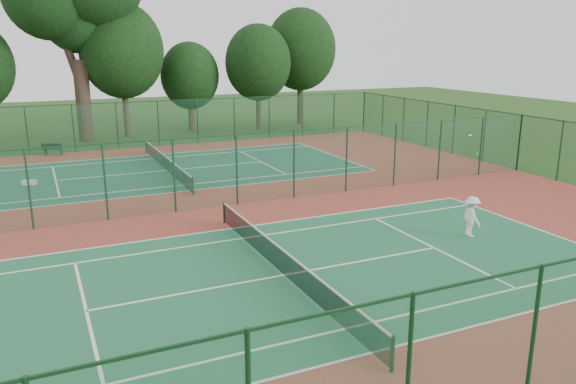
% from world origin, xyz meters
% --- Properties ---
extents(ground, '(120.00, 120.00, 0.00)m').
position_xyz_m(ground, '(0.00, 0.00, 0.00)').
color(ground, '#234816').
rests_on(ground, ground).
extents(red_pad, '(40.00, 36.00, 0.01)m').
position_xyz_m(red_pad, '(0.00, 0.00, 0.01)').
color(red_pad, brown).
rests_on(red_pad, ground).
extents(court_near, '(23.77, 10.97, 0.01)m').
position_xyz_m(court_near, '(0.00, -9.00, 0.01)').
color(court_near, '#20663D').
rests_on(court_near, red_pad).
extents(court_far, '(23.77, 10.97, 0.01)m').
position_xyz_m(court_far, '(0.00, 9.00, 0.01)').
color(court_far, '#1B573C').
rests_on(court_far, red_pad).
extents(fence_north, '(40.00, 0.09, 3.50)m').
position_xyz_m(fence_north, '(0.00, 18.00, 1.76)').
color(fence_north, '#1A5030').
rests_on(fence_north, ground).
extents(fence_south, '(40.00, 0.09, 3.50)m').
position_xyz_m(fence_south, '(0.00, -18.00, 1.76)').
color(fence_south, '#1B5334').
rests_on(fence_south, ground).
extents(fence_east, '(0.09, 36.00, 3.50)m').
position_xyz_m(fence_east, '(20.00, 0.00, 1.76)').
color(fence_east, '#194B2E').
rests_on(fence_east, ground).
extents(fence_divider, '(40.00, 0.09, 3.50)m').
position_xyz_m(fence_divider, '(0.00, 0.00, 1.76)').
color(fence_divider, '#194D2B').
rests_on(fence_divider, ground).
extents(tennis_net_near, '(0.10, 12.90, 0.97)m').
position_xyz_m(tennis_net_near, '(0.00, -9.00, 0.54)').
color(tennis_net_near, '#12321B').
rests_on(tennis_net_near, ground).
extents(tennis_net_far, '(0.10, 12.90, 0.97)m').
position_xyz_m(tennis_net_far, '(0.00, 9.00, 0.54)').
color(tennis_net_far, '#163E23').
rests_on(tennis_net_far, ground).
extents(player_near, '(0.80, 1.17, 1.68)m').
position_xyz_m(player_near, '(8.63, -8.51, 0.86)').
color(player_near, white).
rests_on(player_near, court_near).
extents(bench, '(1.47, 0.97, 0.88)m').
position_xyz_m(bench, '(-6.17, 17.25, 0.46)').
color(bench, black).
rests_on(bench, red_pad).
extents(kit_bag, '(0.79, 0.48, 0.28)m').
position_xyz_m(kit_bag, '(-7.80, 8.53, 0.15)').
color(kit_bag, silver).
rests_on(kit_bag, red_pad).
extents(stray_ball_a, '(0.06, 0.06, 0.06)m').
position_xyz_m(stray_ball_a, '(0.16, -0.39, 0.04)').
color(stray_ball_a, '#C5E535').
rests_on(stray_ball_a, red_pad).
extents(stray_ball_b, '(0.07, 0.07, 0.07)m').
position_xyz_m(stray_ball_b, '(4.99, -0.22, 0.05)').
color(stray_ball_b, yellow).
rests_on(stray_ball_b, red_pad).
extents(stray_ball_c, '(0.07, 0.07, 0.07)m').
position_xyz_m(stray_ball_c, '(-1.85, -0.82, 0.04)').
color(stray_ball_c, '#CFDE33').
rests_on(stray_ball_c, red_pad).
extents(evergreen_row, '(39.00, 5.00, 12.00)m').
position_xyz_m(evergreen_row, '(0.50, 24.25, 0.00)').
color(evergreen_row, black).
rests_on(evergreen_row, ground).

